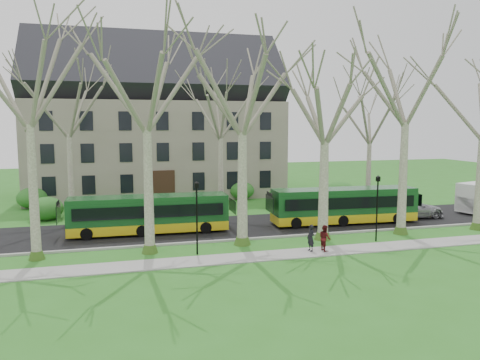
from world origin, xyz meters
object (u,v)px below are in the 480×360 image
(bus_follow, at_px, (344,205))
(pedestrian_a, at_px, (311,238))
(pedestrian_b, at_px, (325,238))
(sedan, at_px, (411,208))
(bus_lead, at_px, (149,214))

(bus_follow, distance_m, pedestrian_a, 8.90)
(pedestrian_b, bearing_deg, sedan, -60.60)
(pedestrian_b, bearing_deg, bus_lead, 49.18)
(bus_follow, xyz_separation_m, sedan, (6.32, 0.47, -0.63))
(bus_follow, bearing_deg, pedestrian_a, -127.35)
(sedan, distance_m, pedestrian_b, 13.42)
(bus_lead, bearing_deg, bus_follow, -0.87)
(bus_lead, height_order, pedestrian_a, bus_lead)
(bus_lead, xyz_separation_m, sedan, (21.17, -0.10, -0.59))
(bus_lead, bearing_deg, sedan, 1.06)
(bus_follow, xyz_separation_m, pedestrian_a, (-5.76, -6.76, -0.60))
(sedan, xyz_separation_m, pedestrian_b, (-11.22, -7.37, 0.01))
(bus_follow, relative_size, pedestrian_b, 7.11)
(bus_follow, xyz_separation_m, pedestrian_b, (-4.90, -6.90, -0.61))
(bus_lead, bearing_deg, pedestrian_b, -35.58)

